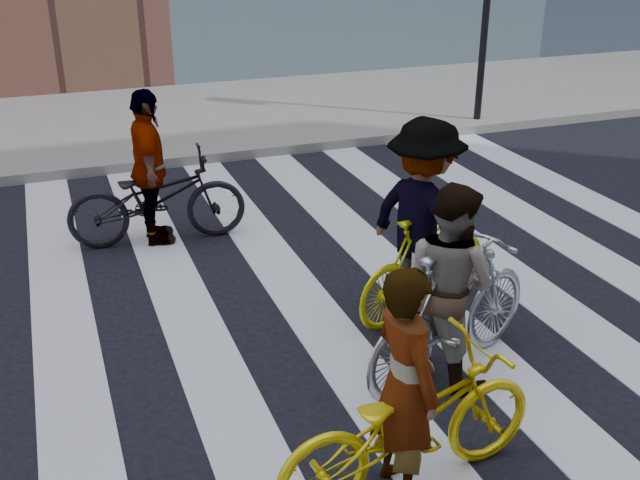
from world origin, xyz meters
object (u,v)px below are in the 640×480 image
rider_mid (449,283)px  rider_right (423,220)px  bike_yellow_left (410,424)px  rider_left (405,385)px  rider_rear (149,169)px  bike_yellow_right (425,263)px  bike_dark_rear (157,199)px  bike_silver_mid (452,310)px

rider_mid → rider_right: size_ratio=0.88×
rider_mid → bike_yellow_left: bearing=120.4°
rider_left → rider_rear: rider_rear is taller
bike_yellow_left → bike_yellow_right: (1.20, 2.05, 0.01)m
bike_dark_rear → rider_left: size_ratio=1.23×
bike_dark_rear → rider_right: 3.23m
bike_yellow_left → bike_dark_rear: (-0.84, 4.56, 0.03)m
bike_yellow_left → rider_right: (1.15, 2.05, 0.44)m
bike_yellow_right → rider_left: bearing=129.2°
rider_mid → rider_rear: rider_rear is taller
rider_right → bike_yellow_left: bearing=131.3°
bike_silver_mid → rider_rear: 3.94m
bike_yellow_left → bike_silver_mid: bearing=-46.3°
rider_mid → bike_yellow_right: bearing=-39.7°
bike_yellow_right → bike_dark_rear: size_ratio=0.84×
bike_yellow_left → rider_left: bearing=84.1°
bike_yellow_left → bike_silver_mid: (0.91, 1.07, 0.08)m
bike_yellow_left → rider_right: size_ratio=1.00×
bike_silver_mid → bike_dark_rear: 3.90m
bike_silver_mid → bike_dark_rear: (-1.75, 3.49, -0.05)m
rider_mid → rider_rear: 3.90m
rider_left → rider_mid: bearing=-46.3°
bike_silver_mid → bike_yellow_right: 1.02m
rider_right → rider_left: bearing=130.2°
bike_yellow_right → rider_left: (-1.25, -2.05, 0.30)m
rider_left → rider_right: 2.37m
bike_yellow_left → rider_rear: rider_rear is taller
rider_left → rider_right: rider_right is taller
bike_dark_rear → rider_rear: bearing=94.4°
rider_rear → rider_mid: bearing=-149.0°
bike_dark_rear → rider_rear: (-0.05, 0.00, 0.36)m
bike_silver_mid → rider_right: (0.23, 0.97, 0.36)m
bike_silver_mid → rider_right: bearing=-34.3°
bike_yellow_left → rider_right: rider_right is taller
rider_left → rider_right: size_ratio=0.86×
bike_silver_mid → rider_rear: (-1.80, 3.49, 0.31)m
bike_yellow_right → rider_left: size_ratio=1.04×
bike_dark_rear → rider_mid: rider_mid is taller
rider_left → rider_rear: bearing=4.5°
rider_mid → rider_right: 1.02m
bike_yellow_right → rider_mid: (-0.33, -0.97, 0.32)m
rider_mid → bike_silver_mid: bearing=-110.8°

